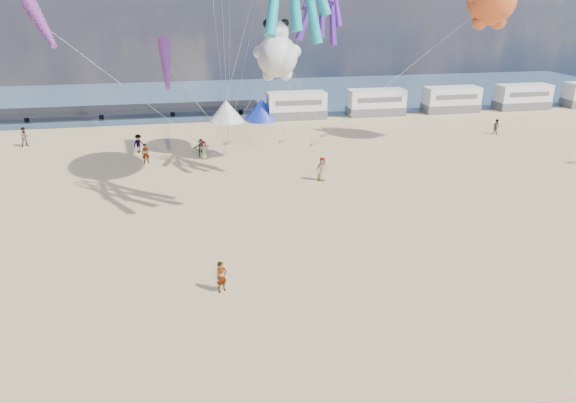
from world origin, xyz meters
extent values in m
plane|color=#D8B77C|center=(0.00, 0.00, 0.00)|extent=(120.00, 120.00, 0.00)
plane|color=#375469|center=(0.00, 55.00, 0.02)|extent=(120.00, 120.00, 0.00)
cube|color=silver|center=(6.00, 40.00, 1.50)|extent=(6.60, 2.50, 3.00)
cube|color=silver|center=(15.50, 40.00, 1.50)|extent=(6.60, 2.50, 3.00)
cube|color=silver|center=(25.00, 40.00, 1.50)|extent=(6.60, 2.50, 3.00)
cube|color=silver|center=(34.50, 40.00, 1.50)|extent=(6.60, 2.50, 3.00)
cone|color=white|center=(-2.00, 40.00, 1.20)|extent=(4.00, 4.00, 2.40)
cone|color=#1933CC|center=(2.00, 40.00, 1.20)|extent=(4.00, 4.00, 2.40)
imported|color=tan|center=(-4.88, 4.38, 0.79)|extent=(0.69, 0.62, 1.58)
imported|color=#7F6659|center=(-4.95, 26.11, 0.80)|extent=(0.67, 0.53, 1.61)
imported|color=#7F6659|center=(24.53, 29.29, 0.77)|extent=(0.72, 0.88, 1.54)
imported|color=#7F6659|center=(-10.64, 29.17, 0.83)|extent=(1.02, 1.01, 1.66)
imported|color=#7F6659|center=(-5.17, 26.97, 0.77)|extent=(0.95, 0.51, 1.55)
imported|color=#7F6659|center=(-9.78, 25.66, 0.86)|extent=(1.64, 0.65, 1.72)
imported|color=#7F6659|center=(3.69, 18.85, 0.91)|extent=(0.78, 0.67, 1.82)
imported|color=#7F6659|center=(-21.18, 33.12, 0.92)|extent=(1.07, 0.98, 1.83)
cube|color=gray|center=(-4.25, 27.36, 0.11)|extent=(0.50, 0.35, 0.22)
cube|color=gray|center=(2.55, 29.99, 0.11)|extent=(0.50, 0.35, 0.22)
cube|color=gray|center=(5.33, 28.46, 0.11)|extent=(0.50, 0.35, 0.22)
cube|color=gray|center=(7.15, 31.51, 0.11)|extent=(0.50, 0.35, 0.22)
cube|color=gray|center=(-2.51, 30.39, 0.11)|extent=(0.50, 0.35, 0.22)
camera|label=1|loc=(-5.69, -17.04, 13.20)|focal=32.00mm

